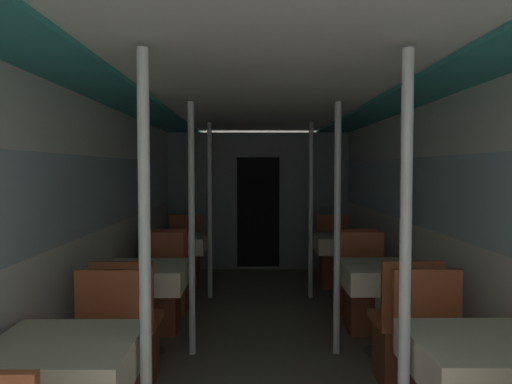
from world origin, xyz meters
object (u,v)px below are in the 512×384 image
at_px(support_pole_left_0, 145,277).
at_px(chair_left_near_1, 128,344).
at_px(chair_left_near_2, 170,285).
at_px(dining_table_left_0, 64,367).
at_px(chair_right_near_2, 353,284).
at_px(chair_right_far_0, 436,380).
at_px(chair_left_far_2, 185,264).
at_px(chair_left_far_1, 159,300).
at_px(dining_table_right_0, 485,366).
at_px(chair_left_far_0, 103,381).
at_px(dining_table_left_2, 178,246).
at_px(support_pole_left_1, 192,229).
at_px(dining_table_left_1, 146,280).
at_px(chair_right_far_1, 366,299).
at_px(chair_right_far_2, 334,263).
at_px(support_pole_right_2, 311,210).
at_px(support_pole_right_0, 405,276).
at_px(support_pole_right_1, 337,229).
at_px(support_pole_left_2, 210,210).
at_px(chair_right_near_1, 404,343).
at_px(dining_table_right_2, 343,246).
at_px(dining_table_right_1, 383,279).

distance_m(support_pole_left_0, chair_left_near_1, 1.46).
distance_m(support_pole_left_0, chair_left_near_2, 3.11).
bearing_deg(dining_table_left_0, chair_right_near_2, 56.97).
bearing_deg(chair_right_far_0, chair_left_far_2, -61.50).
distance_m(chair_left_far_1, dining_table_right_0, 3.10).
height_order(chair_left_far_0, support_pole_left_0, support_pole_left_0).
height_order(dining_table_left_2, chair_left_near_2, chair_left_near_2).
relative_size(support_pole_left_1, chair_right_far_0, 2.27).
bearing_deg(dining_table_left_1, chair_right_far_1, 16.90).
relative_size(chair_right_far_2, support_pole_right_2, 0.44).
bearing_deg(support_pole_right_0, chair_left_far_0, 159.34).
bearing_deg(support_pole_right_1, chair_right_near_2, 72.53).
bearing_deg(dining_table_left_1, support_pole_left_2, 78.09).
distance_m(support_pole_left_0, chair_left_far_1, 2.53).
height_order(support_pole_left_1, support_pole_right_0, same).
bearing_deg(support_pole_right_2, chair_left_far_2, 159.34).
relative_size(support_pole_left_2, chair_right_far_0, 2.27).
bearing_deg(support_pole_right_2, chair_left_near_1, -123.34).
bearing_deg(chair_left_near_1, chair_right_near_1, 0.00).
relative_size(support_pole_left_2, support_pole_right_0, 1.00).
xyz_separation_m(chair_left_far_1, chair_right_near_2, (1.95, 0.61, 0.00)).
bearing_deg(support_pole_right_0, chair_left_near_2, 117.65).
bearing_deg(support_pole_left_2, dining_table_right_2, 0.00).
xyz_separation_m(support_pole_left_2, chair_right_far_0, (1.57, -3.00, -0.74)).
relative_size(chair_left_near_2, chair_right_far_1, 1.00).
bearing_deg(chair_left_far_1, chair_right_far_1, -180.00).
bearing_deg(chair_left_near_2, dining_table_left_1, -90.00).
relative_size(chair_left_near_2, support_pole_right_1, 0.44).
bearing_deg(dining_table_left_0, support_pole_left_0, -0.00).
bearing_deg(dining_table_left_0, support_pole_left_2, 83.98).
bearing_deg(support_pole_left_1, chair_right_near_2, 37.45).
height_order(dining_table_left_1, support_pole_left_1, support_pole_left_1).
bearing_deg(chair_right_far_1, support_pole_right_2, -72.53).
distance_m(chair_left_far_2, chair_right_far_2, 1.95).
xyz_separation_m(chair_left_far_0, dining_table_left_1, (0.00, 1.20, 0.32)).
distance_m(chair_left_far_0, chair_right_far_1, 2.65).
relative_size(chair_left_far_1, chair_right_far_0, 1.00).
relative_size(support_pole_left_2, dining_table_right_2, 2.80).
distance_m(chair_left_near_2, chair_right_near_1, 2.65).
height_order(dining_table_right_1, chair_right_far_2, chair_right_far_2).
bearing_deg(chair_left_near_2, dining_table_left_2, 90.00).
height_order(chair_left_near_2, chair_right_far_2, same).
xyz_separation_m(dining_table_left_0, support_pole_right_1, (1.57, 1.80, 0.42)).
bearing_deg(chair_right_far_1, support_pole_left_1, 20.66).
bearing_deg(chair_right_near_2, dining_table_right_1, -90.00).
distance_m(chair_right_near_1, chair_right_far_2, 2.98).
height_order(support_pole_right_0, chair_right_far_1, support_pole_right_0).
height_order(support_pole_left_0, chair_left_near_1, support_pole_left_0).
xyz_separation_m(chair_right_far_1, chair_right_near_2, (0.00, 0.61, 0.00)).
relative_size(dining_table_left_0, chair_left_far_0, 0.81).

